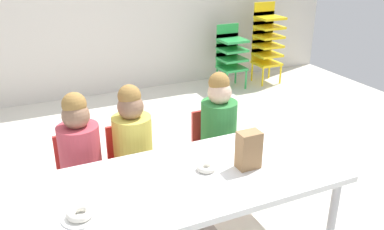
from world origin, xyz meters
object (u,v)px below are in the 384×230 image
Objects in this scene: craft_table at (188,184)px; seated_child_far_right at (218,122)px; paper_plate_near_edge at (81,217)px; seated_child_near_camera at (79,148)px; kid_chair_green_stack at (231,52)px; kid_chair_yellow_stack at (267,39)px; seated_child_middle_seat at (132,138)px; donut_powdered_loose at (206,167)px; donut_powdered_on_plate at (80,213)px; paper_bag_brown at (249,150)px.

seated_child_far_right is (0.52, 0.61, 0.04)m from craft_table.
seated_child_far_right is at bearing 33.17° from paper_plate_near_edge.
seated_child_near_camera is 0.99m from seated_child_far_right.
kid_chair_green_stack is (1.79, 2.66, -0.06)m from craft_table.
kid_chair_yellow_stack is (0.54, 0.00, 0.12)m from kid_chair_green_stack.
donut_powdered_loose is at bearing -66.44° from seated_child_middle_seat.
seated_child_middle_seat is 1.00× the size of seated_child_far_right.
donut_powdered_loose is (-1.67, -2.64, 0.12)m from kid_chair_green_stack.
seated_child_middle_seat reaches higher than donut_powdered_on_plate.
seated_child_middle_seat is at bearing 0.00° from seated_child_near_camera.
paper_bag_brown is (0.36, -0.04, 0.16)m from craft_table.
seated_child_near_camera is 0.34m from seated_child_middle_seat.
paper_plate_near_edge is 1.43× the size of donut_powdered_on_plate.
kid_chair_yellow_stack is 5.78× the size of paper_plate_near_edge.
seated_child_middle_seat is at bearing 57.09° from donut_powdered_on_plate.
paper_bag_brown is at bearing -117.90° from kid_chair_green_stack.
seated_child_middle_seat is 4.17× the size of paper_bag_brown.
paper_bag_brown is at bearing -53.24° from seated_child_middle_seat.
seated_child_middle_seat is 3.20m from kid_chair_yellow_stack.
seated_child_far_right is (0.99, 0.00, 0.00)m from seated_child_near_camera.
kid_chair_green_stack is 4.44× the size of paper_plate_near_edge.
craft_table is 0.14m from donut_powdered_loose.
craft_table is 0.63m from seated_child_middle_seat.
seated_child_far_right is (0.64, 0.00, 0.00)m from seated_child_middle_seat.
craft_table is 0.39m from paper_bag_brown.
donut_powdered_on_plate is (-0.13, -0.73, 0.03)m from seated_child_near_camera.
craft_table is 3.54m from kid_chair_yellow_stack.
seated_child_near_camera reaches higher than paper_bag_brown.
kid_chair_green_stack is 3.07m from paper_bag_brown.
kid_chair_green_stack is at bearing 49.31° from paper_plate_near_edge.
paper_plate_near_edge is 0.02m from donut_powdered_on_plate.
donut_powdered_on_plate is at bearing -168.70° from donut_powdered_loose.
seated_child_middle_seat reaches higher than donut_powdered_loose.
seated_child_middle_seat is at bearing 57.09° from paper_plate_near_edge.
kid_chair_green_stack is 3.12m from donut_powdered_loose.
paper_plate_near_edge is (-0.47, -0.73, 0.01)m from seated_child_middle_seat.
seated_child_near_camera is 4.17× the size of paper_bag_brown.
paper_plate_near_edge is (-0.60, -0.12, 0.05)m from craft_table.
donut_powdered_on_plate is (-0.96, -0.08, -0.08)m from paper_bag_brown.
seated_child_near_camera is 3.47m from kid_chair_yellow_stack.
paper_bag_brown is 0.97m from donut_powdered_on_plate.
paper_bag_brown is at bearing -126.04° from kid_chair_yellow_stack.
kid_chair_green_stack reaches higher than paper_plate_near_edge.
craft_table is 7.82× the size of paper_bag_brown.
paper_bag_brown is (-1.97, -2.71, 0.09)m from kid_chair_yellow_stack.
seated_child_middle_seat is 0.88× the size of kid_chair_yellow_stack.
donut_powdered_on_plate is 0.74m from donut_powdered_loose.
donut_powdered_on_plate is (0.00, 0.00, 0.02)m from paper_plate_near_edge.
craft_table is at bearing 11.18° from paper_plate_near_edge.
seated_child_far_right is 7.30× the size of donut_powdered_on_plate.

